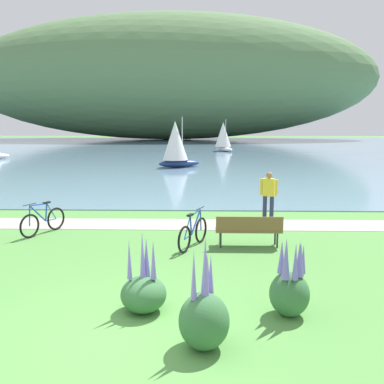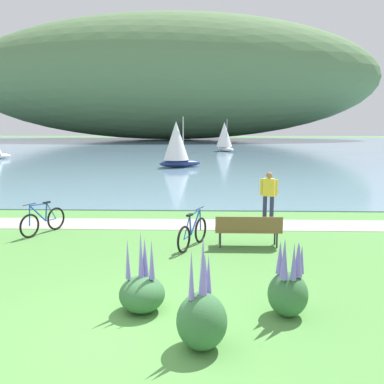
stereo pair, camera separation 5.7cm
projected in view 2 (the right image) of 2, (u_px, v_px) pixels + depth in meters
The scene contains 13 objects.
ground_plane at pixel (117, 337), 6.52m from camera, with size 200.00×200.00×0.00m, color #518E42.
bay_water at pixel (194, 148), 55.24m from camera, with size 180.00×80.00×0.04m, color #6B8EA8.
distant_hillside at pixel (169, 78), 81.04m from camera, with size 82.20×28.00×24.13m, color #567A4C.
shoreline_path at pixel (163, 224), 13.73m from camera, with size 60.00×1.50×0.01m, color #A39E93.
park_bench_near_camera at pixel (248, 228), 11.15m from camera, with size 1.80×0.49×0.88m.
bicycle_leaning_near_bench at pixel (43, 221), 12.53m from camera, with size 0.81×1.63×1.01m.
bicycle_beside_path at pixel (193, 233), 11.15m from camera, with size 0.77×1.64×1.01m.
person_at_shoreline at pixel (269, 193), 14.04m from camera, with size 0.58×0.33×1.71m.
echium_bush_closest_to_camera at pixel (288, 289), 7.16m from camera, with size 0.70×0.70×1.46m.
echium_bush_beside_closest at pixel (202, 317), 6.13m from camera, with size 0.77×0.77×1.74m.
echium_bush_mid_cluster at pixel (142, 291), 7.36m from camera, with size 0.82×0.82×1.49m.
sailboat_nearest_to_shore at pixel (177, 144), 30.66m from camera, with size 3.32×2.42×3.76m.
sailboat_toward_hillside at pixel (224, 136), 47.86m from camera, with size 2.58×3.17×3.70m.
Camera 2 is at (1.38, -6.00, 3.36)m, focal length 38.45 mm.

